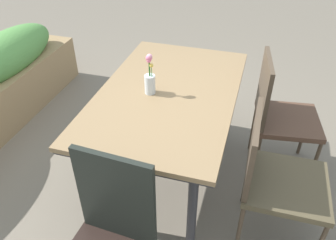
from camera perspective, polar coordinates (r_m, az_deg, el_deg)
The scene contains 6 objects.
ground_plane at distance 2.82m, azimuth -1.92°, elevation -9.44°, with size 12.00×12.00×0.00m, color #756B5B.
dining_table at distance 2.38m, azimuth -0.00°, elevation 3.28°, with size 1.49×0.92×0.79m.
chair_end_left at distance 1.79m, azimuth -9.86°, elevation -19.15°, with size 0.45×0.45×1.01m.
chair_near_left at distance 2.17m, azimuth 17.26°, elevation -8.68°, with size 0.50×0.50×0.92m.
chair_near_right at distance 2.68m, azimuth 17.89°, elevation 1.40°, with size 0.52×0.52×0.98m.
flower_vase at distance 2.28m, azimuth -3.05°, elevation 6.79°, with size 0.07×0.07×0.28m.
Camera 1 is at (-1.86, -0.64, 2.02)m, focal length 36.60 mm.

